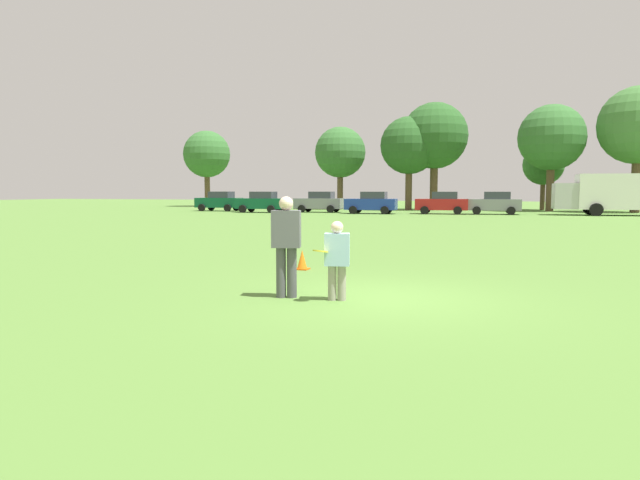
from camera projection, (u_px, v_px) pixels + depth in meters
ground_plane at (381, 298)px, 10.15m from camera, size 191.62×191.62×0.00m
player_thrower at (286, 241)px, 10.13m from camera, size 0.56×0.41×1.81m
player_defender at (337, 257)px, 9.89m from camera, size 0.48×0.34×1.39m
frisbee at (320, 251)px, 9.71m from camera, size 0.27×0.27×0.08m
traffic_cone at (302, 260)px, 13.80m from camera, size 0.32×0.32×0.48m
parked_car_near_left at (220, 201)px, 53.16m from camera, size 4.29×2.38×1.82m
parked_car_mid_left at (261, 202)px, 49.58m from camera, size 4.29×2.38×1.82m
parked_car_center at (320, 202)px, 50.02m from camera, size 4.29×2.38×1.82m
parked_car_mid_right at (372, 203)px, 46.95m from camera, size 4.29×2.38×1.82m
parked_car_near_right at (442, 203)px, 46.33m from camera, size 4.29×2.38×1.82m
parked_car_far_right at (494, 203)px, 45.57m from camera, size 4.29×2.38×1.82m
box_truck at (616, 193)px, 43.35m from camera, size 8.61×3.29×3.18m
tree_west_oak at (207, 154)px, 68.00m from camera, size 5.57×5.57×9.05m
tree_west_maple at (340, 153)px, 57.80m from camera, size 5.16×5.16×8.38m
tree_center_elm at (409, 146)px, 55.12m from camera, size 5.59×5.59×9.09m
tree_east_birch at (435, 136)px, 55.12m from camera, size 6.42×6.42×10.43m
tree_east_oak at (544, 165)px, 55.48m from camera, size 3.93×3.93×6.39m
tree_far_east_pine at (552, 138)px, 51.76m from camera, size 6.00×6.00×9.74m
tree_far_west_pine at (639, 126)px, 48.78m from camera, size 6.70×6.70×10.88m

